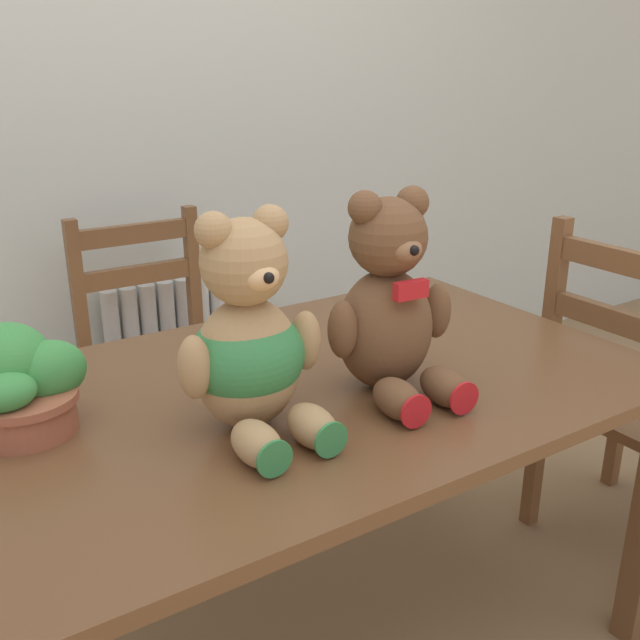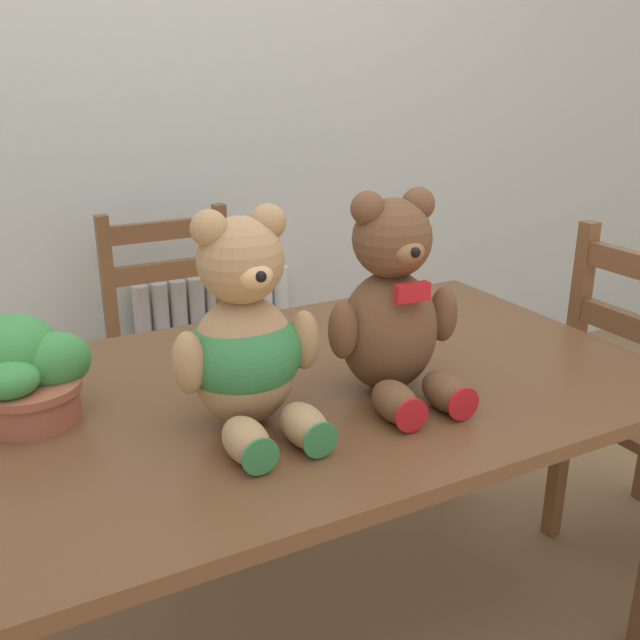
{
  "view_description": "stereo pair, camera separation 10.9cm",
  "coord_description": "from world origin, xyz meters",
  "px_view_note": "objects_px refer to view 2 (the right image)",
  "views": [
    {
      "loc": [
        -0.74,
        -0.71,
        1.34
      ],
      "look_at": [
        -0.06,
        0.35,
        0.89
      ],
      "focal_mm": 40.0,
      "sensor_mm": 36.0,
      "label": 1
    },
    {
      "loc": [
        -0.65,
        -0.77,
        1.34
      ],
      "look_at": [
        -0.06,
        0.35,
        0.89
      ],
      "focal_mm": 40.0,
      "sensor_mm": 36.0,
      "label": 2
    }
  ],
  "objects_px": {
    "teddy_bear_left": "(246,343)",
    "potted_plant": "(27,371)",
    "wooden_chair_behind": "(185,354)",
    "teddy_bear_right": "(393,309)"
  },
  "relations": [
    {
      "from": "wooden_chair_behind",
      "to": "teddy_bear_right",
      "type": "height_order",
      "value": "teddy_bear_right"
    },
    {
      "from": "teddy_bear_left",
      "to": "potted_plant",
      "type": "height_order",
      "value": "teddy_bear_left"
    },
    {
      "from": "teddy_bear_right",
      "to": "potted_plant",
      "type": "bearing_deg",
      "value": -14.52
    },
    {
      "from": "wooden_chair_behind",
      "to": "teddy_bear_right",
      "type": "bearing_deg",
      "value": 97.31
    },
    {
      "from": "teddy_bear_left",
      "to": "potted_plant",
      "type": "xyz_separation_m",
      "value": [
        -0.35,
        0.22,
        -0.07
      ]
    },
    {
      "from": "teddy_bear_left",
      "to": "teddy_bear_right",
      "type": "bearing_deg",
      "value": 178.33
    },
    {
      "from": "teddy_bear_right",
      "to": "potted_plant",
      "type": "distance_m",
      "value": 0.7
    },
    {
      "from": "teddy_bear_right",
      "to": "potted_plant",
      "type": "xyz_separation_m",
      "value": [
        -0.66,
        0.22,
        -0.08
      ]
    },
    {
      "from": "teddy_bear_left",
      "to": "teddy_bear_right",
      "type": "height_order",
      "value": "teddy_bear_right"
    },
    {
      "from": "wooden_chair_behind",
      "to": "potted_plant",
      "type": "height_order",
      "value": "potted_plant"
    }
  ]
}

